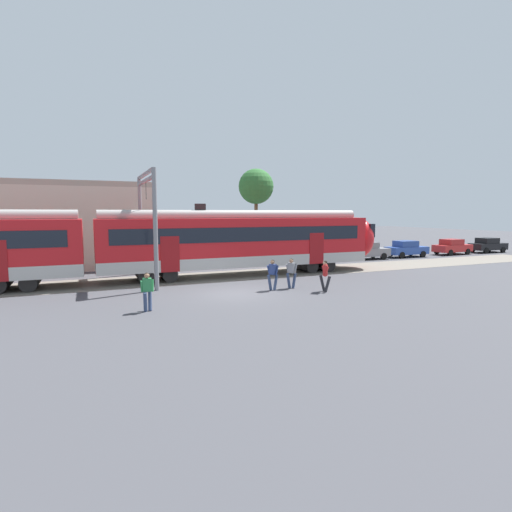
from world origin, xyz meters
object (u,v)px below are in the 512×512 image
pedestrian_grey (292,271)px  parked_car_blue (406,249)px  pedestrian_red (325,274)px  parked_car_black (488,245)px  pedestrian_navy (273,272)px  commuter_train (103,246)px  pedestrian_green (147,289)px  parked_car_grey (366,251)px  parked_car_red (452,247)px

pedestrian_grey → parked_car_blue: (17.28, 9.64, -0.21)m
pedestrian_grey → pedestrian_red: (1.18, -1.53, -0.03)m
parked_car_black → pedestrian_red: bearing=-157.5°
parked_car_black → pedestrian_navy: bearing=-161.6°
commuter_train → pedestrian_red: commuter_train is taller
pedestrian_grey → parked_car_blue: bearing=29.2°
pedestrian_green → parked_car_grey: (20.72, 11.87, -0.18)m
pedestrian_grey → parked_car_black: (28.40, 9.73, -0.21)m
parked_car_black → commuter_train: bearing=-173.6°
parked_car_black → parked_car_red: bearing=-179.5°
pedestrian_grey → parked_car_blue: 19.79m
parked_car_red → parked_car_black: bearing=0.5°
pedestrian_navy → commuter_train: bearing=146.0°
parked_car_red → parked_car_grey: bearing=-179.7°
pedestrian_navy → parked_car_blue: bearing=27.9°
pedestrian_red → parked_car_grey: size_ratio=0.41×
pedestrian_red → parked_car_blue: bearing=34.7°
pedestrian_green → pedestrian_red: size_ratio=1.00×
pedestrian_red → parked_car_red: pedestrian_red is taller
parked_car_red → parked_car_black: size_ratio=1.02×
parked_car_grey → parked_car_blue: 4.63m
parked_car_grey → parked_car_black: same height
commuter_train → parked_car_black: size_ratio=9.48×
pedestrian_green → parked_car_black: bearing=18.2°
commuter_train → pedestrian_grey: (9.47, -5.47, -1.26)m
pedestrian_red → parked_car_red: size_ratio=0.41×
pedestrian_green → parked_car_red: (31.29, 11.93, -0.18)m
commuter_train → parked_car_blue: (26.76, 4.18, -1.47)m
pedestrian_navy → parked_car_black: (29.60, 9.85, -0.21)m
pedestrian_red → pedestrian_grey: bearing=127.6°
pedestrian_grey → commuter_train: bearing=150.0°
pedestrian_grey → pedestrian_red: same height
pedestrian_grey → parked_car_grey: pedestrian_grey is taller
commuter_train → parked_car_blue: bearing=8.9°
pedestrian_green → pedestrian_red: same height
pedestrian_green → pedestrian_grey: (8.06, 2.25, 0.03)m
pedestrian_navy → pedestrian_grey: same height
commuter_train → pedestrian_red: 12.81m
commuter_train → pedestrian_grey: 11.01m
pedestrian_navy → parked_car_grey: size_ratio=0.41×
parked_car_grey → pedestrian_grey: bearing=-142.8°
commuter_train → parked_car_grey: (22.13, 4.15, -1.47)m
pedestrian_navy → parked_car_blue: size_ratio=0.41×
pedestrian_navy → parked_car_black: size_ratio=0.42×
parked_car_blue → parked_car_black: 11.12m
parked_car_red → pedestrian_grey: bearing=-157.4°
pedestrian_red → parked_car_black: bearing=22.5°
pedestrian_green → parked_car_grey: pedestrian_green is taller
pedestrian_green → parked_car_red: 33.49m
parked_car_grey → pedestrian_navy: bearing=-144.9°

